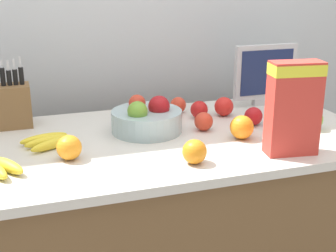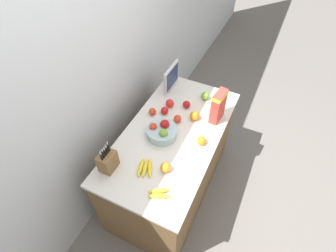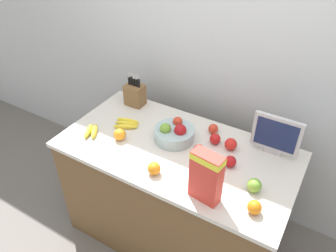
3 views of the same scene
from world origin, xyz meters
name	(u,v)px [view 3 (image 3 of 3)]	position (x,y,z in m)	size (l,w,h in m)	color
ground_plane	(175,232)	(0.00, 0.00, 0.00)	(14.00, 14.00, 0.00)	slate
wall_back	(221,53)	(0.00, 0.61, 1.30)	(9.00, 0.06, 2.60)	silver
counter	(176,194)	(0.00, 0.00, 0.44)	(1.52, 0.79, 0.88)	brown
knife_block	(135,95)	(-0.53, 0.29, 0.96)	(0.14, 0.11, 0.27)	brown
small_monitor	(276,135)	(0.54, 0.26, 1.02)	(0.29, 0.03, 0.27)	#B7B7BC
cereal_box	(206,175)	(0.33, -0.29, 1.04)	(0.18, 0.10, 0.31)	red
fruit_bowl	(174,133)	(-0.06, 0.07, 0.93)	(0.26, 0.26, 0.14)	#99B2B7
banana_bunch_left	(91,131)	(-0.57, -0.16, 0.90)	(0.14, 0.17, 0.04)	yellow
banana_bunch_right	(127,123)	(-0.42, 0.03, 0.89)	(0.19, 0.16, 0.03)	yellow
apple_rightmost	(213,129)	(0.13, 0.27, 0.91)	(0.07, 0.07, 0.07)	red
apple_front	(230,161)	(0.36, 0.02, 0.91)	(0.07, 0.07, 0.07)	#A31419
apple_by_knife_block	(199,150)	(0.15, 0.02, 0.91)	(0.07, 0.07, 0.07)	red
apple_rear	(215,139)	(0.19, 0.17, 0.91)	(0.07, 0.07, 0.07)	red
apple_middle	(231,144)	(0.30, 0.17, 0.92)	(0.08, 0.08, 0.08)	red
apple_leftmost	(254,185)	(0.54, -0.10, 0.92)	(0.08, 0.08, 0.08)	#6B9E33
orange_back_center	(254,207)	(0.59, -0.24, 0.92)	(0.08, 0.08, 0.08)	orange
orange_front_right	(154,168)	(0.00, -0.27, 0.92)	(0.08, 0.08, 0.08)	orange
orange_by_cereal	(120,134)	(-0.37, -0.11, 0.92)	(0.08, 0.08, 0.08)	orange
orange_front_left	(204,166)	(0.24, -0.11, 0.92)	(0.09, 0.09, 0.09)	orange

